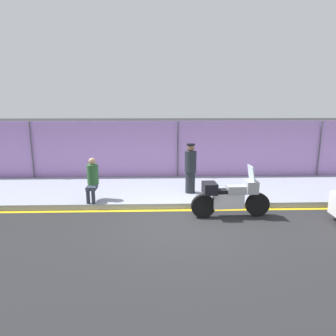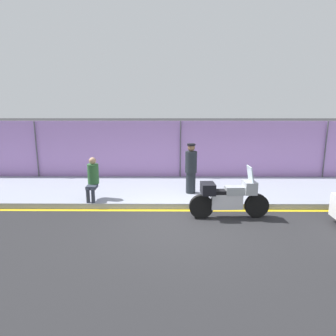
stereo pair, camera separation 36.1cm
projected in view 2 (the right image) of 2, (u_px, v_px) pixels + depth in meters
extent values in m
plane|color=#262628|center=(186.00, 224.00, 7.88)|extent=(120.00, 120.00, 0.00)
cube|color=#8E93A3|center=(182.00, 190.00, 10.65)|extent=(43.35, 3.46, 0.17)
cube|color=gold|center=(184.00, 210.00, 8.89)|extent=(43.35, 0.18, 0.01)
cube|color=#AD7FC6|center=(180.00, 151.00, 12.19)|extent=(41.19, 0.08, 2.43)
cylinder|color=#4C4C51|center=(37.00, 151.00, 12.13)|extent=(0.05, 0.05, 2.43)
cylinder|color=#4C4C51|center=(180.00, 151.00, 12.09)|extent=(0.05, 0.05, 2.43)
cylinder|color=#4C4C51|center=(325.00, 152.00, 12.05)|extent=(0.05, 0.05, 2.43)
cylinder|color=black|center=(257.00, 206.00, 8.30)|extent=(0.67, 0.17, 0.66)
cylinder|color=black|center=(201.00, 206.00, 8.23)|extent=(0.67, 0.17, 0.66)
cube|color=silver|center=(226.00, 201.00, 8.24)|extent=(0.87, 0.32, 0.43)
cube|color=#999EA3|center=(235.00, 190.00, 8.18)|extent=(0.54, 0.33, 0.22)
cube|color=black|center=(223.00, 192.00, 8.18)|extent=(0.61, 0.31, 0.10)
cube|color=#999EA3|center=(249.00, 187.00, 8.18)|extent=(0.34, 0.49, 0.34)
cube|color=silver|center=(250.00, 174.00, 8.10)|extent=(0.13, 0.42, 0.42)
cube|color=black|center=(208.00, 188.00, 8.14)|extent=(0.39, 0.52, 0.30)
cylinder|color=#1E2328|center=(191.00, 183.00, 9.98)|extent=(0.32, 0.32, 0.70)
cylinder|color=#1E2328|center=(191.00, 162.00, 9.84)|extent=(0.39, 0.39, 0.70)
sphere|color=brown|center=(191.00, 148.00, 9.74)|extent=(0.24, 0.24, 0.24)
cylinder|color=black|center=(191.00, 145.00, 9.72)|extent=(0.28, 0.28, 0.05)
cylinder|color=#2D3342|center=(88.00, 196.00, 9.01)|extent=(0.11, 0.11, 0.43)
cylinder|color=#2D3342|center=(93.00, 196.00, 9.01)|extent=(0.11, 0.11, 0.43)
cube|color=#2D3342|center=(92.00, 187.00, 9.18)|extent=(0.29, 0.43, 0.10)
cylinder|color=#2D6033|center=(93.00, 174.00, 9.31)|extent=(0.35, 0.35, 0.62)
sphere|color=tan|center=(92.00, 161.00, 9.23)|extent=(0.21, 0.21, 0.21)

